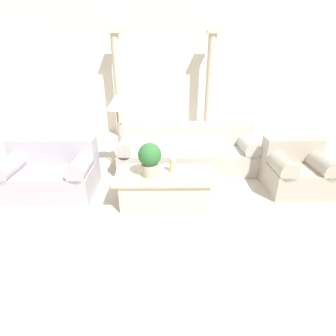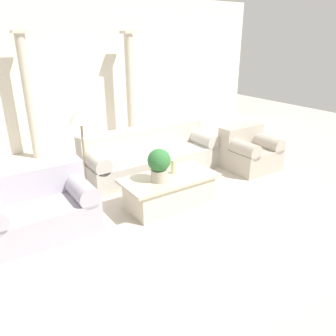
{
  "view_description": "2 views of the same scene",
  "coord_description": "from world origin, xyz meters",
  "px_view_note": "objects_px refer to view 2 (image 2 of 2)",
  "views": [
    {
      "loc": [
        -0.01,
        -3.88,
        2.08
      ],
      "look_at": [
        0.04,
        -0.32,
        0.45
      ],
      "focal_mm": 28.0,
      "sensor_mm": 36.0,
      "label": 1
    },
    {
      "loc": [
        -2.45,
        -4.12,
        2.36
      ],
      "look_at": [
        0.1,
        -0.33,
        0.5
      ],
      "focal_mm": 35.0,
      "sensor_mm": 36.0,
      "label": 2
    }
  ],
  "objects_px": {
    "loveseat": "(38,207)",
    "coffee_table": "(169,191)",
    "potted_plant": "(159,164)",
    "sofa_long": "(150,156)",
    "armchair": "(249,150)",
    "floor_lamp": "(81,120)"
  },
  "relations": [
    {
      "from": "loveseat",
      "to": "coffee_table",
      "type": "bearing_deg",
      "value": -11.7
    },
    {
      "from": "coffee_table",
      "to": "potted_plant",
      "type": "height_order",
      "value": "potted_plant"
    },
    {
      "from": "coffee_table",
      "to": "sofa_long",
      "type": "bearing_deg",
      "value": 71.62
    },
    {
      "from": "loveseat",
      "to": "potted_plant",
      "type": "bearing_deg",
      "value": -14.49
    },
    {
      "from": "loveseat",
      "to": "potted_plant",
      "type": "height_order",
      "value": "potted_plant"
    },
    {
      "from": "potted_plant",
      "to": "armchair",
      "type": "height_order",
      "value": "potted_plant"
    },
    {
      "from": "loveseat",
      "to": "potted_plant",
      "type": "xyz_separation_m",
      "value": [
        1.57,
        -0.41,
        0.38
      ]
    },
    {
      "from": "sofa_long",
      "to": "potted_plant",
      "type": "xyz_separation_m",
      "value": [
        -0.6,
        -1.26,
        0.39
      ]
    },
    {
      "from": "potted_plant",
      "to": "armchair",
      "type": "distance_m",
      "value": 2.36
    },
    {
      "from": "armchair",
      "to": "potted_plant",
      "type": "bearing_deg",
      "value": -168.81
    },
    {
      "from": "floor_lamp",
      "to": "armchair",
      "type": "height_order",
      "value": "floor_lamp"
    },
    {
      "from": "sofa_long",
      "to": "armchair",
      "type": "distance_m",
      "value": 1.87
    },
    {
      "from": "coffee_table",
      "to": "armchair",
      "type": "bearing_deg",
      "value": 11.17
    },
    {
      "from": "floor_lamp",
      "to": "coffee_table",
      "type": "bearing_deg",
      "value": -55.73
    },
    {
      "from": "potted_plant",
      "to": "armchair",
      "type": "relative_size",
      "value": 0.52
    },
    {
      "from": "potted_plant",
      "to": "floor_lamp",
      "type": "height_order",
      "value": "floor_lamp"
    },
    {
      "from": "sofa_long",
      "to": "potted_plant",
      "type": "bearing_deg",
      "value": -115.55
    },
    {
      "from": "armchair",
      "to": "sofa_long",
      "type": "bearing_deg",
      "value": 154.23
    },
    {
      "from": "loveseat",
      "to": "floor_lamp",
      "type": "height_order",
      "value": "floor_lamp"
    },
    {
      "from": "loveseat",
      "to": "armchair",
      "type": "xyz_separation_m",
      "value": [
        3.85,
        0.05,
        -0.0
      ]
    },
    {
      "from": "sofa_long",
      "to": "loveseat",
      "type": "relative_size",
      "value": 1.85
    },
    {
      "from": "potted_plant",
      "to": "armchair",
      "type": "bearing_deg",
      "value": 11.19
    }
  ]
}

